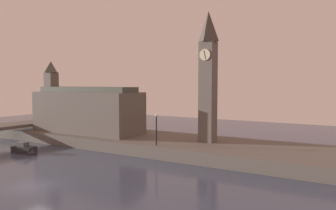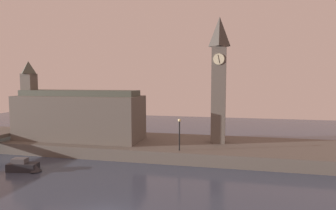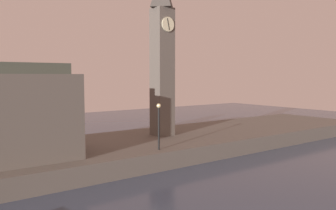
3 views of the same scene
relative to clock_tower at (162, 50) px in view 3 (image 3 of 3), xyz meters
The scene contains 3 objects.
far_embankment 11.97m from the clock_tower, behind, with size 70.00×12.00×1.50m, color #5B544C.
clock_tower is the anchor object (origin of this frame).
streetlamp 9.50m from the clock_tower, 127.58° to the right, with size 0.36×0.36×3.85m.
Camera 3 is at (-13.13, -8.02, 7.60)m, focal length 36.85 mm.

